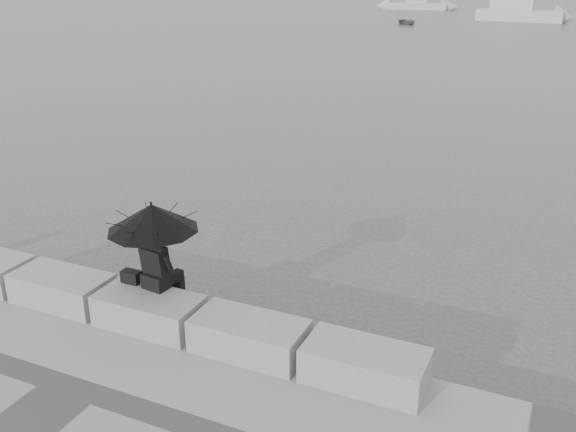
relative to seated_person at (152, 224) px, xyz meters
The scene contains 10 objects.
ground 2.04m from the seated_person, 72.06° to the left, with size 360.00×360.00×0.00m, color #3F4143.
stone_block_left 2.12m from the seated_person, 169.38° to the right, with size 1.60×0.80×0.50m, color gray.
stone_block_centre 1.32m from the seated_person, 81.70° to the right, with size 1.60×0.80×0.50m, color gray.
stone_block_right 2.19m from the seated_person, 10.08° to the right, with size 1.60×0.80×0.50m, color gray.
stone_block_far_right 3.69m from the seated_person, ahead, with size 1.60×0.80×0.50m, color gray.
seated_person is the anchor object (origin of this frame).
bag 1.04m from the seated_person, behind, with size 0.30×0.17×0.19m, color black.
sailboat_left 78.91m from the seated_person, 101.13° to the left, with size 7.73×3.52×12.90m.
motor_cruiser 64.86m from the seated_person, 91.23° to the left, with size 8.49×3.14×4.50m.
dinghy 57.78m from the seated_person, 100.95° to the left, with size 2.96×1.25×0.50m, color gray.
Camera 1 is at (5.41, -7.26, 5.64)m, focal length 40.00 mm.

